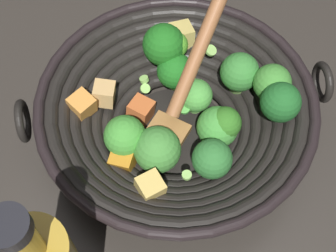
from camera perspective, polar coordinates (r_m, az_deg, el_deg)
The scene contains 2 objects.
ground_plane at distance 0.66m, azimuth 0.93°, elevation -0.96°, with size 4.00×4.00×0.00m, color #332D28.
wok at distance 0.61m, azimuth 1.27°, elevation 1.86°, with size 0.39×0.36×0.22m.
Camera 1 is at (0.02, 0.33, 0.57)m, focal length 50.43 mm.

